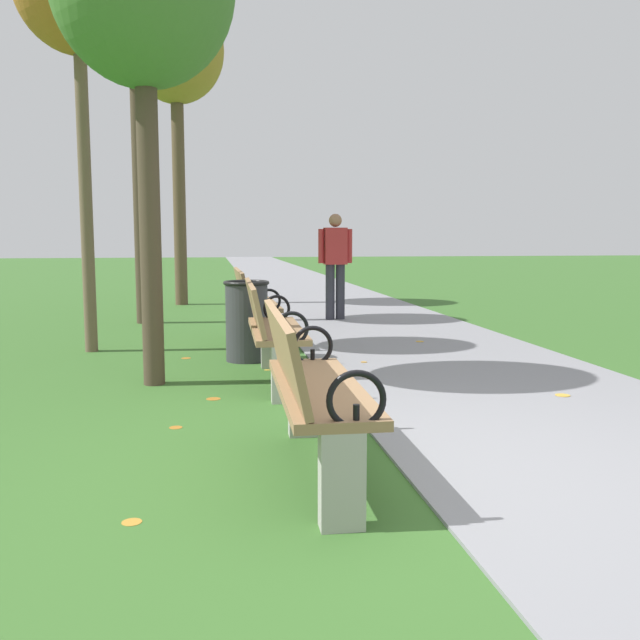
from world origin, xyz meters
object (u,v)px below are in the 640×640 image
(park_bench_1, at_px, (310,387))
(pedestrian_walking, at_px, (335,261))
(tree_4, at_px, (176,55))
(tree_3, at_px, (135,21))
(park_bench_2, at_px, (271,329))
(trash_bin, at_px, (247,321))
(park_bench_3, at_px, (254,304))

(park_bench_1, height_order, pedestrian_walking, pedestrian_walking)
(tree_4, bearing_deg, tree_3, -99.30)
(tree_3, height_order, pedestrian_walking, tree_3)
(park_bench_2, bearing_deg, trash_bin, 97.14)
(park_bench_2, xyz_separation_m, tree_3, (-1.52, 4.63, 3.88))
(park_bench_1, height_order, trash_bin, park_bench_1)
(park_bench_2, relative_size, tree_3, 0.30)
(park_bench_3, xyz_separation_m, trash_bin, (-0.15, -1.19, -0.06))
(pedestrian_walking, height_order, trash_bin, pedestrian_walking)
(park_bench_1, height_order, park_bench_2, same)
(pedestrian_walking, bearing_deg, park_bench_3, -123.26)
(park_bench_2, distance_m, tree_4, 8.58)
(park_bench_1, distance_m, park_bench_2, 2.41)
(park_bench_3, distance_m, pedestrian_walking, 2.58)
(tree_3, relative_size, tree_4, 0.93)
(tree_3, bearing_deg, park_bench_3, -56.22)
(park_bench_1, bearing_deg, pedestrian_walking, 78.58)
(park_bench_2, height_order, trash_bin, park_bench_2)
(park_bench_2, bearing_deg, pedestrian_walking, 72.74)
(park_bench_2, xyz_separation_m, tree_4, (-1.05, 7.45, 4.12))
(park_bench_2, bearing_deg, park_bench_1, -90.00)
(park_bench_2, relative_size, trash_bin, 1.92)
(park_bench_2, relative_size, park_bench_3, 1.00)
(park_bench_2, height_order, tree_3, tree_3)
(trash_bin, bearing_deg, tree_4, 98.21)
(tree_3, distance_m, pedestrian_walking, 4.50)
(pedestrian_walking, bearing_deg, tree_3, 177.24)
(park_bench_3, relative_size, tree_4, 0.28)
(park_bench_3, relative_size, trash_bin, 1.91)
(park_bench_1, xyz_separation_m, trash_bin, (-0.15, 3.59, -0.06))
(park_bench_1, height_order, park_bench_3, same)
(pedestrian_walking, bearing_deg, tree_4, 129.53)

